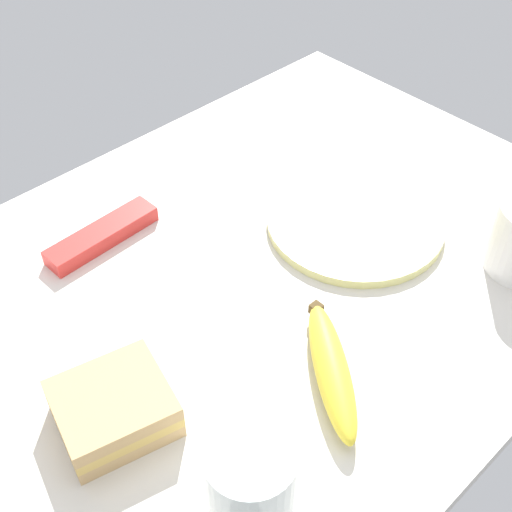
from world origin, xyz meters
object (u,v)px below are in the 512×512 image
object	(u,v)px
banana	(332,369)
snack_bar	(102,235)
sandwich_main	(114,409)
glass_of_milk	(251,491)
plate_of_food	(355,222)

from	to	relation	value
banana	snack_bar	xyz separation A→B (cm)	(-4.92, 32.88, -0.69)
sandwich_main	snack_bar	size ratio (longest dim) A/B	0.84
glass_of_milk	snack_bar	world-z (taller)	glass_of_milk
plate_of_food	sandwich_main	bearing A→B (deg)	-175.65
sandwich_main	snack_bar	bearing A→B (deg)	58.50
glass_of_milk	snack_bar	bearing A→B (deg)	74.28
plate_of_food	banana	distance (cm)	23.99
plate_of_food	sandwich_main	distance (cm)	38.33
glass_of_milk	banana	xyz separation A→B (cm)	(15.55, 4.90, -2.70)
banana	plate_of_food	bearing A→B (deg)	34.72
plate_of_food	glass_of_milk	size ratio (longest dim) A/B	2.19
plate_of_food	glass_of_milk	world-z (taller)	glass_of_milk
glass_of_milk	banana	world-z (taller)	glass_of_milk
snack_bar	glass_of_milk	bearing A→B (deg)	-107.86
plate_of_food	snack_bar	distance (cm)	31.24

